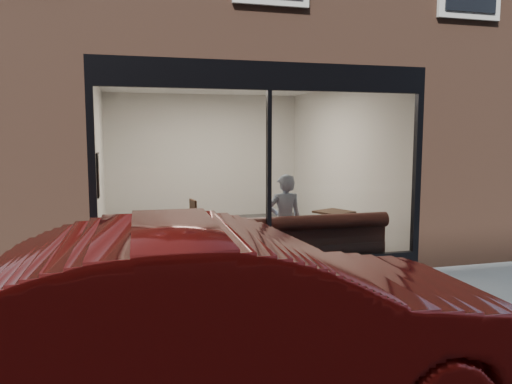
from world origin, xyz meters
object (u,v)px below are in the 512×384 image
object	(u,v)px
cafe_table_left	(187,224)
cafe_chair_right	(276,234)
parked_car	(231,326)
cafe_chair_left	(184,237)
cafe_table_right	(334,212)
person	(285,222)
banquette	(261,259)

from	to	relation	value
cafe_table_left	cafe_chair_right	distance (m)	2.30
parked_car	cafe_chair_left	bearing A→B (deg)	-1.96
cafe_chair_left	cafe_chair_right	bearing A→B (deg)	167.51
cafe_table_right	cafe_chair_left	size ratio (longest dim) A/B	1.58
person	cafe_table_right	distance (m)	1.53
person	parked_car	bearing A→B (deg)	70.29
person	cafe_table_left	distance (m)	1.57
banquette	cafe_table_right	world-z (taller)	cafe_table_right
cafe_chair_left	parked_car	distance (m)	5.83
banquette	cafe_chair_right	bearing A→B (deg)	65.80
person	cafe_chair_left	xyz separation A→B (m)	(-1.43, 1.70, -0.53)
cafe_table_left	parked_car	world-z (taller)	parked_car
banquette	person	world-z (taller)	person
cafe_chair_right	parked_car	world-z (taller)	parked_car
person	parked_car	world-z (taller)	person
cafe_chair_left	person	bearing A→B (deg)	121.94
cafe_chair_left	cafe_table_right	bearing A→B (deg)	154.74
person	cafe_chair_left	distance (m)	2.29
cafe_chair_right	parked_car	xyz separation A→B (m)	(-2.12, -5.66, 0.53)
cafe_table_right	parked_car	distance (m)	5.82
cafe_table_right	cafe_chair_left	distance (m)	2.85
person	cafe_table_left	xyz separation A→B (m)	(-1.53, 0.34, -0.03)
banquette	cafe_table_right	bearing A→B (deg)	32.54
cafe_table_left	cafe_chair_right	bearing A→B (deg)	33.22
person	parked_car	xyz separation A→B (m)	(-1.77, -4.09, -0.00)
cafe_table_left	banquette	bearing A→B (deg)	-27.04
banquette	parked_car	xyz separation A→B (m)	(-1.32, -3.88, 0.54)
cafe_table_right	cafe_chair_left	world-z (taller)	cafe_table_right
cafe_table_left	cafe_table_right	xyz separation A→B (m)	(2.78, 0.54, 0.00)
banquette	cafe_chair_right	distance (m)	1.95
cafe_chair_left	cafe_chair_right	world-z (taller)	cafe_chair_right
cafe_table_left	parked_car	bearing A→B (deg)	-93.13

